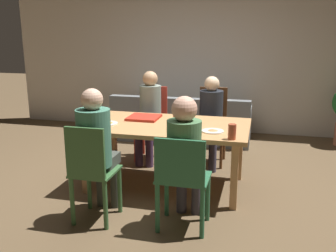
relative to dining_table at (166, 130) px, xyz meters
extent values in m
plane|color=brown|center=(0.00, 0.00, -0.66)|extent=(20.00, 20.00, 0.00)
cube|color=beige|center=(0.00, 2.66, 0.77)|extent=(7.05, 0.12, 2.86)
cube|color=tan|center=(0.00, 0.00, 0.05)|extent=(1.82, 1.03, 0.04)
cube|color=tan|center=(-0.79, -0.40, -0.31)|extent=(0.07, 0.07, 0.69)
cube|color=tan|center=(0.79, -0.40, -0.31)|extent=(0.07, 0.07, 0.69)
cube|color=tan|center=(-0.79, 0.40, -0.31)|extent=(0.07, 0.07, 0.69)
cube|color=tan|center=(0.79, 0.40, -0.31)|extent=(0.07, 0.07, 0.69)
cylinder|color=#58341B|center=(0.55, 0.70, -0.43)|extent=(0.04, 0.04, 0.46)
cylinder|color=#58341B|center=(0.21, 0.70, -0.43)|extent=(0.04, 0.04, 0.46)
cylinder|color=#58341B|center=(0.55, 1.08, -0.43)|extent=(0.04, 0.04, 0.46)
cylinder|color=#58341B|center=(0.21, 1.08, -0.43)|extent=(0.04, 0.04, 0.46)
cube|color=#58341B|center=(0.38, 0.89, -0.19)|extent=(0.39, 0.43, 0.02)
cube|color=#58341B|center=(0.38, 1.09, 0.08)|extent=(0.37, 0.03, 0.52)
cylinder|color=#39374B|center=(0.46, 0.57, -0.42)|extent=(0.10, 0.10, 0.48)
cylinder|color=#39374B|center=(0.31, 0.57, -0.42)|extent=(0.10, 0.10, 0.48)
cube|color=#39374B|center=(0.38, 0.72, -0.13)|extent=(0.27, 0.34, 0.11)
cylinder|color=#242830|center=(0.38, 0.89, 0.10)|extent=(0.30, 0.30, 0.45)
sphere|color=beige|center=(0.38, 0.89, 0.41)|extent=(0.20, 0.20, 0.20)
cylinder|color=#296440|center=(0.19, -0.69, -0.43)|extent=(0.04, 0.04, 0.46)
cylinder|color=#296440|center=(0.58, -0.69, -0.43)|extent=(0.04, 0.04, 0.46)
cylinder|color=#296440|center=(0.19, -1.02, -0.43)|extent=(0.04, 0.04, 0.46)
cylinder|color=#296440|center=(0.58, -1.02, -0.43)|extent=(0.04, 0.04, 0.46)
cube|color=#296440|center=(0.38, -0.86, -0.19)|extent=(0.45, 0.38, 0.02)
cube|color=#296440|center=(0.38, -1.03, 0.02)|extent=(0.43, 0.03, 0.39)
cylinder|color=#403945|center=(0.31, -0.58, -0.42)|extent=(0.10, 0.10, 0.48)
cylinder|color=#403945|center=(0.46, -0.58, -0.42)|extent=(0.10, 0.10, 0.48)
cube|color=#403945|center=(0.38, -0.71, -0.13)|extent=(0.27, 0.29, 0.11)
cylinder|color=#4A784D|center=(0.38, -0.86, 0.10)|extent=(0.30, 0.30, 0.46)
sphere|color=#DFA68A|center=(0.38, -0.86, 0.43)|extent=(0.22, 0.22, 0.22)
cylinder|color=#366134|center=(-0.60, -0.74, -0.43)|extent=(0.04, 0.04, 0.46)
cylinder|color=#366134|center=(-0.27, -0.74, -0.43)|extent=(0.04, 0.04, 0.46)
cylinder|color=#366134|center=(-0.60, -1.08, -0.43)|extent=(0.04, 0.04, 0.46)
cylinder|color=#366134|center=(-0.27, -1.08, -0.43)|extent=(0.04, 0.04, 0.46)
cube|color=#366134|center=(-0.43, -0.91, -0.19)|extent=(0.38, 0.40, 0.02)
cube|color=#366134|center=(-0.43, -1.10, 0.05)|extent=(0.36, 0.03, 0.45)
cylinder|color=#3C4039|center=(-0.51, -0.64, -0.42)|extent=(0.10, 0.10, 0.48)
cylinder|color=#3C4039|center=(-0.36, -0.64, -0.42)|extent=(0.10, 0.10, 0.48)
cube|color=#3C4039|center=(-0.43, -0.77, -0.13)|extent=(0.28, 0.29, 0.11)
cylinder|color=#3F7660|center=(-0.43, -0.91, 0.14)|extent=(0.31, 0.31, 0.52)
sphere|color=#D8AB8F|center=(-0.43, -0.91, 0.49)|extent=(0.20, 0.20, 0.20)
cylinder|color=#B53427|center=(-0.27, 0.68, -0.43)|extent=(0.04, 0.04, 0.46)
cylinder|color=#B53427|center=(-0.60, 0.68, -0.43)|extent=(0.04, 0.04, 0.46)
cylinder|color=#B53427|center=(-0.27, 1.04, -0.43)|extent=(0.04, 0.04, 0.46)
cylinder|color=#B53427|center=(-0.60, 1.04, -0.43)|extent=(0.04, 0.04, 0.46)
cube|color=#B53427|center=(-0.43, 0.86, -0.19)|extent=(0.38, 0.41, 0.02)
cube|color=#B53427|center=(-0.43, 1.05, 0.08)|extent=(0.36, 0.03, 0.51)
cylinder|color=#412D4D|center=(-0.36, 0.55, -0.42)|extent=(0.10, 0.10, 0.48)
cylinder|color=#412D4D|center=(-0.51, 0.55, -0.42)|extent=(0.10, 0.10, 0.48)
cube|color=#412D4D|center=(-0.43, 0.70, -0.13)|extent=(0.26, 0.33, 0.11)
cylinder|color=gray|center=(-0.43, 0.86, 0.12)|extent=(0.29, 0.29, 0.49)
sphere|color=tan|center=(-0.43, 0.86, 0.46)|extent=(0.20, 0.20, 0.20)
cube|color=#B22B1D|center=(-0.31, 0.18, 0.09)|extent=(0.35, 0.35, 0.03)
cylinder|color=white|center=(0.26, -0.04, 0.08)|extent=(0.22, 0.22, 0.01)
cylinder|color=white|center=(0.55, -0.20, 0.08)|extent=(0.22, 0.22, 0.01)
cone|color=#DA7E49|center=(0.55, -0.20, 0.09)|extent=(0.11, 0.11, 0.02)
cylinder|color=white|center=(-0.63, -0.16, 0.08)|extent=(0.24, 0.24, 0.01)
cone|color=#CD8233|center=(-0.63, -0.16, 0.09)|extent=(0.13, 0.13, 0.02)
cylinder|color=#DBCB66|center=(0.39, -0.33, 0.15)|extent=(0.06, 0.06, 0.15)
cylinder|color=#B3492D|center=(0.76, -0.44, 0.15)|extent=(0.08, 0.08, 0.15)
cylinder|color=#B6462E|center=(0.05, 0.28, 0.14)|extent=(0.07, 0.07, 0.14)
cube|color=slate|center=(-0.23, 1.95, -0.47)|extent=(2.20, 0.78, 0.38)
cube|color=slate|center=(-0.23, 1.64, -0.10)|extent=(2.20, 0.16, 0.35)
cube|color=slate|center=(-1.23, 1.95, -0.19)|extent=(0.20, 0.74, 0.18)
cube|color=slate|center=(0.77, 1.95, -0.19)|extent=(0.20, 0.74, 0.18)
camera|label=1|loc=(1.00, -3.88, 1.06)|focal=39.99mm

